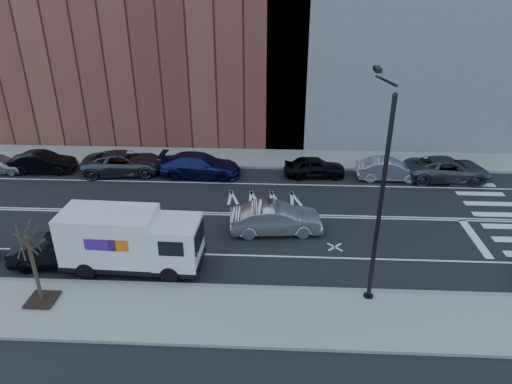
{
  "coord_description": "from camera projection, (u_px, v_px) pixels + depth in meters",
  "views": [
    {
      "loc": [
        2.91,
        -23.47,
        12.84
      ],
      "look_at": [
        1.74,
        0.16,
        1.4
      ],
      "focal_mm": 32.0,
      "sensor_mm": 36.0,
      "label": 1
    }
  ],
  "objects": [
    {
      "name": "crosswalk",
      "position": [
        504.0,
        220.0,
        26.11
      ],
      "size": [
        3.0,
        14.0,
        0.01
      ],
      "primitive_type": null,
      "color": "white",
      "rests_on": "ground"
    },
    {
      "name": "curb_far",
      "position": [
        237.0,
        167.0,
        33.08
      ],
      "size": [
        44.0,
        0.25,
        0.17
      ],
      "primitive_type": "cube",
      "color": "gray",
      "rests_on": "ground"
    },
    {
      "name": "curb_near",
      "position": [
        210.0,
        287.0,
        20.49
      ],
      "size": [
        44.0,
        0.25,
        0.17
      ],
      "primitive_type": "cube",
      "color": "gray",
      "rests_on": "ground"
    },
    {
      "name": "far_parked_f",
      "position": [
        389.0,
        169.0,
        31.0
      ],
      "size": [
        4.44,
        1.56,
        1.46
      ],
      "primitive_type": "imported",
      "rotation": [
        0.0,
        0.0,
        1.57
      ],
      "color": "#AAAAAF",
      "rests_on": "ground"
    },
    {
      "name": "street_tree",
      "position": [
        36.0,
        276.0,
        18.95
      ],
      "size": [
        1.2,
        1.2,
        3.75
      ],
      "color": "black",
      "rests_on": "ground"
    },
    {
      "name": "fedex_van",
      "position": [
        130.0,
        240.0,
        21.28
      ],
      "size": [
        6.61,
        2.51,
        2.98
      ],
      "rotation": [
        0.0,
        0.0,
        -0.03
      ],
      "color": "black",
      "rests_on": "ground"
    },
    {
      "name": "streetlight",
      "position": [
        379.0,
        189.0,
        18.09
      ],
      "size": [
        0.44,
        4.02,
        9.34
      ],
      "color": "black",
      "rests_on": "ground"
    },
    {
      "name": "sidewalk_far",
      "position": [
        239.0,
        158.0,
        34.7
      ],
      "size": [
        44.0,
        3.6,
        0.15
      ],
      "primitive_type": "cube",
      "color": "gray",
      "rests_on": "ground"
    },
    {
      "name": "near_parked_rear_a",
      "position": [
        58.0,
        253.0,
        21.83
      ],
      "size": [
        4.49,
        1.83,
        1.45
      ],
      "primitive_type": "imported",
      "rotation": [
        0.0,
        0.0,
        1.64
      ],
      "color": "black",
      "rests_on": "ground"
    },
    {
      "name": "road_markings",
      "position": [
        226.0,
        214.0,
        26.82
      ],
      "size": [
        40.0,
        8.6,
        0.01
      ],
      "primitive_type": null,
      "color": "white",
      "rests_on": "ground"
    },
    {
      "name": "far_parked_g",
      "position": [
        447.0,
        169.0,
        30.95
      ],
      "size": [
        5.65,
        2.69,
        1.55
      ],
      "primitive_type": "imported",
      "rotation": [
        0.0,
        0.0,
        1.59
      ],
      "color": "#47494F",
      "rests_on": "ground"
    },
    {
      "name": "far_parked_e",
      "position": [
        315.0,
        167.0,
        31.45
      ],
      "size": [
        4.29,
        1.97,
        1.43
      ],
      "primitive_type": "imported",
      "rotation": [
        0.0,
        0.0,
        1.64
      ],
      "color": "black",
      "rests_on": "ground"
    },
    {
      "name": "ground",
      "position": [
        226.0,
        214.0,
        26.83
      ],
      "size": [
        120.0,
        120.0,
        0.0
      ],
      "primitive_type": "plane",
      "color": "black",
      "rests_on": "ground"
    },
    {
      "name": "sidewalk_near",
      "position": [
        203.0,
        314.0,
        18.88
      ],
      "size": [
        44.0,
        3.6,
        0.15
      ],
      "primitive_type": "cube",
      "color": "gray",
      "rests_on": "ground"
    },
    {
      "name": "far_parked_d",
      "position": [
        200.0,
        165.0,
        31.48
      ],
      "size": [
        5.66,
        2.51,
        1.62
      ],
      "primitive_type": "imported",
      "rotation": [
        0.0,
        0.0,
        1.53
      ],
      "color": "navy",
      "rests_on": "ground"
    },
    {
      "name": "driving_sedan",
      "position": [
        276.0,
        219.0,
        24.63
      ],
      "size": [
        5.09,
        2.21,
        1.63
      ],
      "primitive_type": "imported",
      "rotation": [
        0.0,
        0.0,
        1.67
      ],
      "color": "#A8A9AD",
      "rests_on": "ground"
    },
    {
      "name": "far_parked_b",
      "position": [
        43.0,
        162.0,
        32.16
      ],
      "size": [
        4.5,
        1.78,
        1.46
      ],
      "primitive_type": "imported",
      "rotation": [
        0.0,
        0.0,
        1.62
      ],
      "color": "black",
      "rests_on": "ground"
    },
    {
      "name": "far_parked_c",
      "position": [
        124.0,
        163.0,
        31.96
      ],
      "size": [
        5.92,
        3.28,
        1.57
      ],
      "primitive_type": "imported",
      "rotation": [
        0.0,
        0.0,
        1.7
      ],
      "color": "#45484C",
      "rests_on": "ground"
    }
  ]
}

